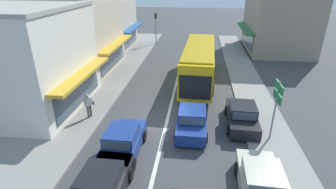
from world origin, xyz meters
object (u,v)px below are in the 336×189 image
object	(u,v)px
sedan_behind_bus_near	(101,187)
directional_road_sign	(277,97)
sedan_adjacent_lane_trail	(123,143)
parked_sedan_kerb_front	(261,185)
pedestrian_with_handbag_near	(89,104)
city_bus	(199,61)
sedan_adjacent_lane_lead	(192,120)
parked_sedan_kerb_second	(242,116)
traffic_light_downstreet	(156,24)

from	to	relation	value
sedan_behind_bus_near	directional_road_sign	xyz separation A→B (m)	(8.02, 5.43, 2.04)
sedan_adjacent_lane_trail	parked_sedan_kerb_front	xyz separation A→B (m)	(6.61, -2.26, 0.00)
parked_sedan_kerb_front	pedestrian_with_handbag_near	xyz separation A→B (m)	(-9.81, 5.65, 0.40)
sedan_adjacent_lane_trail	directional_road_sign	distance (m)	8.58
city_bus	sedan_adjacent_lane_lead	xyz separation A→B (m)	(-0.26, -8.43, -1.22)
city_bus	sedan_adjacent_lane_lead	bearing A→B (deg)	-91.77
sedan_behind_bus_near	sedan_adjacent_lane_trail	world-z (taller)	same
parked_sedan_kerb_second	directional_road_sign	size ratio (longest dim) A/B	1.18
sedan_adjacent_lane_trail	parked_sedan_kerb_front	world-z (taller)	same
sedan_behind_bus_near	sedan_adjacent_lane_trail	xyz separation A→B (m)	(-0.01, 3.21, 0.00)
sedan_behind_bus_near	parked_sedan_kerb_second	distance (m)	9.57
sedan_adjacent_lane_lead	sedan_adjacent_lane_trail	xyz separation A→B (m)	(-3.52, -2.77, 0.00)
parked_sedan_kerb_second	directional_road_sign	xyz separation A→B (m)	(1.42, -1.51, 2.04)
parked_sedan_kerb_front	parked_sedan_kerb_second	bearing A→B (deg)	89.96
pedestrian_with_handbag_near	city_bus	bearing A→B (deg)	48.22
traffic_light_downstreet	sedan_adjacent_lane_trail	bearing A→B (deg)	-84.85
sedan_adjacent_lane_lead	parked_sedan_kerb_front	size ratio (longest dim) A/B	0.99
traffic_light_downstreet	directional_road_sign	bearing A→B (deg)	-65.38
city_bus	sedan_adjacent_lane_trail	xyz separation A→B (m)	(-3.78, -11.20, -1.22)
parked_sedan_kerb_front	pedestrian_with_handbag_near	size ratio (longest dim) A/B	2.61
sedan_adjacent_lane_trail	pedestrian_with_handbag_near	size ratio (longest dim) A/B	2.59
parked_sedan_kerb_front	traffic_light_downstreet	distance (m)	28.35
traffic_light_downstreet	pedestrian_with_handbag_near	size ratio (longest dim) A/B	2.58
sedan_adjacent_lane_lead	traffic_light_downstreet	size ratio (longest dim) A/B	1.00
city_bus	parked_sedan_kerb_front	xyz separation A→B (m)	(2.83, -13.46, -1.22)
sedan_adjacent_lane_lead	pedestrian_with_handbag_near	world-z (taller)	pedestrian_with_handbag_near
city_bus	sedan_behind_bus_near	distance (m)	14.94
sedan_behind_bus_near	sedan_adjacent_lane_trail	distance (m)	3.21
city_bus	directional_road_sign	bearing A→B (deg)	-64.66
sedan_adjacent_lane_lead	parked_sedan_kerb_second	xyz separation A→B (m)	(3.09, 0.96, 0.00)
parked_sedan_kerb_front	sedan_adjacent_lane_lead	bearing A→B (deg)	121.55
parked_sedan_kerb_second	directional_road_sign	bearing A→B (deg)	-46.72
sedan_behind_bus_near	traffic_light_downstreet	distance (m)	27.97
sedan_adjacent_lane_lead	sedan_behind_bus_near	world-z (taller)	same
sedan_adjacent_lane_lead	parked_sedan_kerb_second	size ratio (longest dim) A/B	0.99
sedan_adjacent_lane_trail	pedestrian_with_handbag_near	world-z (taller)	pedestrian_with_handbag_near
parked_sedan_kerb_second	pedestrian_with_handbag_near	size ratio (longest dim) A/B	2.60
sedan_adjacent_lane_lead	directional_road_sign	bearing A→B (deg)	-6.93
city_bus	parked_sedan_kerb_second	world-z (taller)	city_bus
city_bus	pedestrian_with_handbag_near	world-z (taller)	city_bus
sedan_adjacent_lane_trail	traffic_light_downstreet	bearing A→B (deg)	95.15
city_bus	sedan_behind_bus_near	bearing A→B (deg)	-104.66
sedan_behind_bus_near	directional_road_sign	world-z (taller)	directional_road_sign
sedan_adjacent_lane_lead	sedan_behind_bus_near	distance (m)	6.93
pedestrian_with_handbag_near	directional_road_sign	bearing A→B (deg)	-5.94
sedan_behind_bus_near	parked_sedan_kerb_front	world-z (taller)	same
sedan_behind_bus_near	parked_sedan_kerb_front	xyz separation A→B (m)	(6.60, 0.94, 0.00)
sedan_adjacent_lane_trail	traffic_light_downstreet	distance (m)	24.78
sedan_adjacent_lane_lead	sedan_adjacent_lane_trail	distance (m)	4.48
traffic_light_downstreet	directional_road_sign	size ratio (longest dim) A/B	1.17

